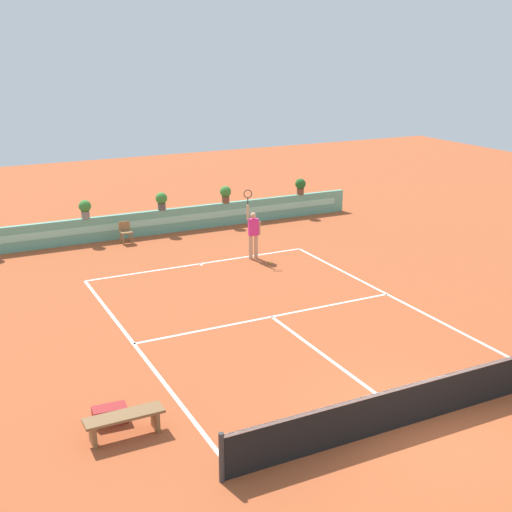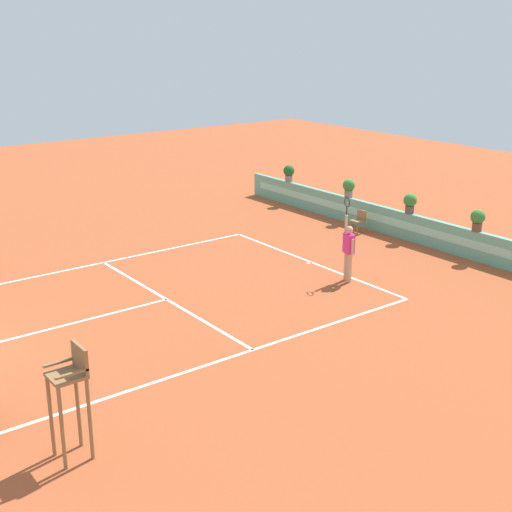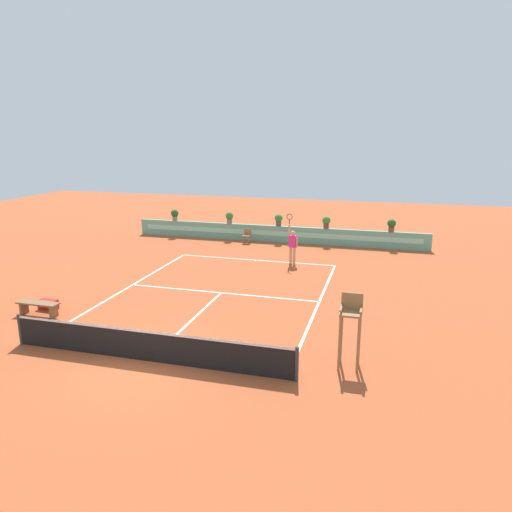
{
  "view_description": "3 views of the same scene",
  "coord_description": "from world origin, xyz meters",
  "views": [
    {
      "loc": [
        -8.54,
        -9.6,
        7.57
      ],
      "look_at": [
        0.8,
        8.99,
        1.0
      ],
      "focal_mm": 47.54,
      "sensor_mm": 36.0,
      "label": 1
    },
    {
      "loc": [
        16.3,
        -2.69,
        7.35
      ],
      "look_at": [
        0.8,
        8.99,
        1.0
      ],
      "focal_mm": 48.97,
      "sensor_mm": 36.0,
      "label": 2
    },
    {
      "loc": [
        6.46,
        -11.51,
        6.48
      ],
      "look_at": [
        0.8,
        8.99,
        1.0
      ],
      "focal_mm": 33.66,
      "sensor_mm": 36.0,
      "label": 3
    }
  ],
  "objects": [
    {
      "name": "potted_plant_left",
      "position": [
        -2.96,
        16.39,
        1.41
      ],
      "size": [
        0.48,
        0.48,
        0.72
      ],
      "color": "gray",
      "rests_on": "back_wall_barrier"
    },
    {
      "name": "back_wall_barrier",
      "position": [
        0.0,
        16.39,
        0.5
      ],
      "size": [
        18.0,
        0.21,
        1.0
      ],
      "color": "#60A88E",
      "rests_on": "ground"
    },
    {
      "name": "gear_bag",
      "position": [
        -5.68,
        2.88,
        0.18
      ],
      "size": [
        0.72,
        0.41,
        0.36
      ],
      "primitive_type": "cube",
      "rotation": [
        0.0,
        0.0,
        -0.07
      ],
      "color": "maroon",
      "rests_on": "ground"
    },
    {
      "name": "umpire_chair",
      "position": [
        5.68,
        1.26,
        1.34
      ],
      "size": [
        0.6,
        0.6,
        2.14
      ],
      "color": "olive",
      "rests_on": "ground"
    },
    {
      "name": "potted_plant_far_left",
      "position": [
        -6.65,
        16.39,
        1.41
      ],
      "size": [
        0.48,
        0.48,
        0.72
      ],
      "color": "gray",
      "rests_on": "back_wall_barrier"
    },
    {
      "name": "net",
      "position": [
        0.0,
        0.0,
        0.51
      ],
      "size": [
        8.92,
        0.1,
        1.0
      ],
      "color": "#333333",
      "rests_on": "ground"
    },
    {
      "name": "ground_plane",
      "position": [
        0.0,
        6.0,
        0.0
      ],
      "size": [
        60.0,
        60.0,
        0.0
      ],
      "primitive_type": "plane",
      "color": "#A84C28"
    },
    {
      "name": "court_lines",
      "position": [
        0.0,
        6.72,
        0.0
      ],
      "size": [
        8.32,
        11.94,
        0.01
      ],
      "color": "white",
      "rests_on": "ground"
    },
    {
      "name": "ball_kid_chair",
      "position": [
        -1.61,
        15.66,
        0.48
      ],
      "size": [
        0.44,
        0.44,
        0.85
      ],
      "color": "olive",
      "rests_on": "ground"
    },
    {
      "name": "tennis_ball_near_baseline",
      "position": [
        2.26,
        10.76,
        0.03
      ],
      "size": [
        0.07,
        0.07,
        0.07
      ],
      "primitive_type": "sphere",
      "color": "#CCE033",
      "rests_on": "ground"
    },
    {
      "name": "potted_plant_right",
      "position": [
        3.05,
        16.39,
        1.41
      ],
      "size": [
        0.48,
        0.48,
        0.72
      ],
      "color": "brown",
      "rests_on": "back_wall_barrier"
    },
    {
      "name": "bench_courtside",
      "position": [
        -5.55,
        2.21,
        0.38
      ],
      "size": [
        1.6,
        0.44,
        0.51
      ],
      "color": "brown",
      "rests_on": "ground"
    },
    {
      "name": "potted_plant_centre",
      "position": [
        0.17,
        16.39,
        1.41
      ],
      "size": [
        0.48,
        0.48,
        0.72
      ],
      "color": "#514C47",
      "rests_on": "back_wall_barrier"
    },
    {
      "name": "potted_plant_far_right",
      "position": [
        6.76,
        16.39,
        1.41
      ],
      "size": [
        0.48,
        0.48,
        0.72
      ],
      "color": "brown",
      "rests_on": "back_wall_barrier"
    },
    {
      "name": "tennis_player",
      "position": [
        1.99,
        11.59,
        1.05
      ],
      "size": [
        0.61,
        0.3,
        2.58
      ],
      "color": "tan",
      "rests_on": "ground"
    }
  ]
}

